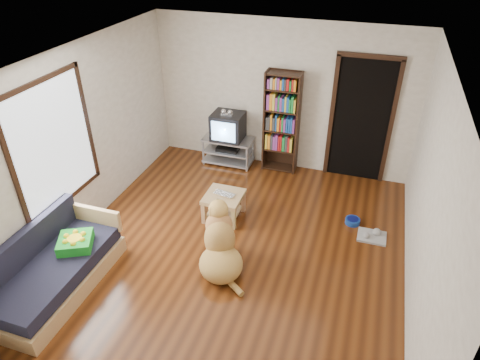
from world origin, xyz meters
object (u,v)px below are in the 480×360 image
(grey_rag, at_px, (372,236))
(sofa, at_px, (54,271))
(dog_bowl, at_px, (352,221))
(green_cushion, at_px, (75,242))
(laptop, at_px, (223,195))
(bookshelf, at_px, (282,117))
(dog, at_px, (220,246))
(tv_stand, at_px, (228,150))
(crt_tv, at_px, (228,126))
(coffee_table, at_px, (224,202))

(grey_rag, height_order, sofa, sofa)
(dog_bowl, xyz_separation_m, sofa, (-3.37, -2.46, 0.22))
(green_cushion, height_order, laptop, green_cushion)
(bookshelf, xyz_separation_m, dog, (-0.12, -2.74, -0.67))
(sofa, bearing_deg, tv_stand, 74.98)
(laptop, xyz_separation_m, bookshelf, (0.45, 1.74, 0.59))
(tv_stand, bearing_deg, dog, -72.65)
(tv_stand, xyz_separation_m, dog, (0.83, -2.64, 0.06))
(bookshelf, distance_m, sofa, 4.26)
(crt_tv, bearing_deg, tv_stand, -90.00)
(green_cushion, bearing_deg, dog, -5.28)
(green_cushion, distance_m, bookshelf, 3.88)
(bookshelf, bearing_deg, tv_stand, -174.37)
(sofa, bearing_deg, dog, 28.72)
(grey_rag, height_order, tv_stand, tv_stand)
(coffee_table, bearing_deg, grey_rag, 5.18)
(dog_bowl, height_order, crt_tv, crt_tv)
(laptop, height_order, tv_stand, tv_stand)
(coffee_table, bearing_deg, dog_bowl, 13.34)
(sofa, xyz_separation_m, dog, (1.80, 0.99, 0.07))
(bookshelf, xyz_separation_m, coffee_table, (-0.45, -1.71, -0.72))
(grey_rag, relative_size, dog, 0.40)
(green_cushion, xyz_separation_m, laptop, (1.35, 1.65, -0.07))
(dog_bowl, bearing_deg, dog, -136.77)
(dog_bowl, height_order, bookshelf, bookshelf)
(green_cushion, distance_m, dog_bowl, 3.91)
(tv_stand, height_order, sofa, sofa)
(crt_tv, distance_m, coffee_table, 1.78)
(crt_tv, height_order, coffee_table, crt_tv)
(dog_bowl, distance_m, grey_rag, 0.39)
(crt_tv, height_order, sofa, crt_tv)
(grey_rag, distance_m, crt_tv, 3.14)
(laptop, height_order, sofa, sofa)
(green_cushion, xyz_separation_m, grey_rag, (3.54, 1.88, -0.47))
(tv_stand, bearing_deg, laptop, -73.10)
(dog_bowl, height_order, tv_stand, tv_stand)
(crt_tv, xyz_separation_m, coffee_table, (0.50, -1.64, -0.46))
(tv_stand, xyz_separation_m, crt_tv, (0.00, 0.02, 0.47))
(grey_rag, relative_size, tv_stand, 0.44)
(dog, bearing_deg, grey_rag, 33.23)
(laptop, bearing_deg, bookshelf, 84.86)
(laptop, distance_m, bookshelf, 1.89)
(laptop, relative_size, coffee_table, 0.57)
(green_cushion, xyz_separation_m, coffee_table, (1.35, 1.68, -0.21))
(green_cushion, relative_size, grey_rag, 0.99)
(dog, bearing_deg, green_cushion, -158.55)
(laptop, distance_m, grey_rag, 2.24)
(coffee_table, bearing_deg, crt_tv, 106.98)
(dog_bowl, xyz_separation_m, crt_tv, (-2.39, 1.19, 0.70))
(laptop, bearing_deg, coffee_table, 99.30)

